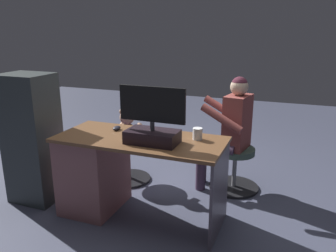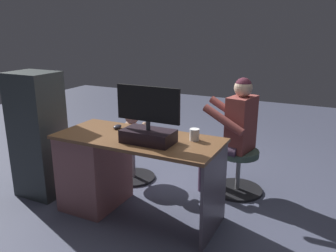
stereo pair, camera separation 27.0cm
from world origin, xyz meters
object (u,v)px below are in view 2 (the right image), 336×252
Objects in this scene: monitor at (148,127)px; computer_mouse at (117,127)px; visitor_chair at (238,169)px; keyboard at (148,132)px; tv_remote at (135,133)px; teddy_bear at (133,126)px; cup at (194,135)px; office_chair_teddy at (133,156)px; person at (233,127)px; desk at (104,166)px.

computer_mouse is (0.44, -0.21, -0.11)m from monitor.
monitor is 1.07× the size of visitor_chair.
tv_remote is at bearing 39.18° from keyboard.
teddy_bear is 0.70× the size of visitor_chair.
cup is at bearing -171.86° from tv_remote.
monitor is 1.09m from office_chair_teddy.
person is at bearing -169.93° from teddy_bear.
office_chair_teddy is at bearing -82.82° from desk.
cup reaches higher than keyboard.
keyboard is 0.89× the size of office_chair_teddy.
visitor_chair is at bearing -169.89° from teddy_bear.
tv_remote is at bearing 47.33° from visitor_chair.
visitor_chair is at bearing -119.36° from monitor.
cup is (-0.75, -0.00, 0.03)m from computer_mouse.
desk is at bearing 58.93° from computer_mouse.
computer_mouse is at bearing 38.19° from person.
cup is at bearing -145.57° from monitor.
computer_mouse reaches higher than keyboard.
monitor is 5.65× the size of computer_mouse.
tv_remote is at bearing 160.87° from computer_mouse.
cup is at bearing 151.57° from office_chair_teddy.
person is (-0.13, -0.69, -0.10)m from cup.
computer_mouse reaches higher than visitor_chair.
person is (-1.03, -0.20, 0.41)m from office_chair_teddy.
person reaches higher than office_chair_teddy.
teddy_bear is (0.08, -0.64, 0.21)m from desk.
cup is 0.27× the size of teddy_bear.
desk is 2.80× the size of visitor_chair.
office_chair_teddy is at bearing -46.11° from keyboard.
teddy_bear is at bearing -50.20° from monitor.
keyboard is (0.12, -0.20, -0.12)m from monitor.
visitor_chair is at bearing -106.23° from cup.
office_chair_teddy is at bearing -56.99° from tv_remote.
tv_remote is 0.42× the size of teddy_bear.
desk is at bearing 38.96° from visitor_chair.
computer_mouse is at bearing -121.07° from desk.
teddy_bear is at bearing 10.11° from visitor_chair.
keyboard is 0.89m from person.
computer_mouse is 0.24m from tv_remote.
monitor is (-0.52, 0.08, 0.46)m from desk.
office_chair_teddy is at bearing -28.43° from cup.
monitor reaches higher than cup.
tv_remote is 1.01m from person.
monitor is at bearing 147.34° from tv_remote.
monitor is at bearing 130.31° from office_chair_teddy.
person is (0.08, 0.01, 0.43)m from visitor_chair.
cup reaches higher than office_chair_teddy.
desk is 0.70m from monitor.
office_chair_teddy is (0.39, -0.57, -0.47)m from tv_remote.
monitor reaches higher than office_chair_teddy.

